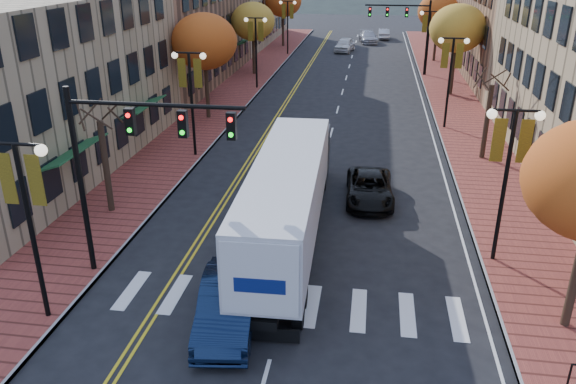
% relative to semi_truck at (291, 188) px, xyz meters
% --- Properties ---
extents(ground, '(200.00, 200.00, 0.00)m').
position_rel_semi_truck_xyz_m(ground, '(0.53, -6.89, -2.20)').
color(ground, black).
rests_on(ground, ground).
extents(sidewalk_left, '(4.00, 85.00, 0.15)m').
position_rel_semi_truck_xyz_m(sidewalk_left, '(-8.47, 25.61, -2.13)').
color(sidewalk_left, brown).
rests_on(sidewalk_left, ground).
extents(sidewalk_right, '(4.00, 85.00, 0.15)m').
position_rel_semi_truck_xyz_m(sidewalk_right, '(9.53, 25.61, -2.13)').
color(sidewalk_right, brown).
rests_on(sidewalk_right, ground).
extents(building_left_near, '(12.00, 22.00, 9.00)m').
position_rel_semi_truck_xyz_m(building_left_near, '(-16.47, 6.11, 2.30)').
color(building_left_near, '#9E8966').
rests_on(building_left_near, ground).
extents(building_left_mid, '(12.00, 24.00, 11.00)m').
position_rel_semi_truck_xyz_m(building_left_mid, '(-16.47, 29.11, 3.30)').
color(building_left_mid, brown).
rests_on(building_left_mid, ground).
extents(building_left_far, '(12.00, 26.00, 9.50)m').
position_rel_semi_truck_xyz_m(building_left_far, '(-16.47, 54.11, 2.55)').
color(building_left_far, '#9E8966').
rests_on(building_left_far, ground).
extents(building_right_mid, '(15.00, 24.00, 10.00)m').
position_rel_semi_truck_xyz_m(building_right_mid, '(19.03, 35.11, 2.80)').
color(building_right_mid, brown).
rests_on(building_right_mid, ground).
extents(building_right_far, '(15.00, 20.00, 11.00)m').
position_rel_semi_truck_xyz_m(building_right_far, '(19.03, 57.11, 3.30)').
color(building_right_far, '#9E8966').
rests_on(building_right_far, ground).
extents(tree_left_a, '(0.28, 0.28, 4.20)m').
position_rel_semi_truck_xyz_m(tree_left_a, '(-8.47, 1.11, 0.05)').
color(tree_left_a, '#382619').
rests_on(tree_left_a, sidewalk_left).
extents(tree_left_b, '(4.48, 4.48, 7.21)m').
position_rel_semi_truck_xyz_m(tree_left_b, '(-8.47, 17.11, 3.24)').
color(tree_left_b, '#382619').
rests_on(tree_left_b, sidewalk_left).
extents(tree_left_c, '(4.16, 4.16, 6.69)m').
position_rel_semi_truck_xyz_m(tree_left_c, '(-8.47, 33.11, 2.85)').
color(tree_left_c, '#382619').
rests_on(tree_left_c, sidewalk_left).
extents(tree_left_d, '(4.61, 4.61, 7.42)m').
position_rel_semi_truck_xyz_m(tree_left_d, '(-8.47, 51.11, 3.40)').
color(tree_left_d, '#382619').
rests_on(tree_left_d, sidewalk_left).
extents(tree_right_b, '(0.28, 0.28, 4.20)m').
position_rel_semi_truck_xyz_m(tree_right_b, '(9.53, 11.11, 0.05)').
color(tree_right_b, '#382619').
rests_on(tree_right_b, sidewalk_right).
extents(tree_right_c, '(4.48, 4.48, 7.21)m').
position_rel_semi_truck_xyz_m(tree_right_c, '(9.53, 27.11, 3.24)').
color(tree_right_c, '#382619').
rests_on(tree_right_c, sidewalk_right).
extents(tree_right_d, '(4.35, 4.35, 7.00)m').
position_rel_semi_truck_xyz_m(tree_right_d, '(9.53, 43.11, 3.08)').
color(tree_right_d, '#382619').
rests_on(tree_right_d, sidewalk_right).
extents(lamp_left_a, '(1.96, 0.36, 6.05)m').
position_rel_semi_truck_xyz_m(lamp_left_a, '(-6.97, -6.89, 2.09)').
color(lamp_left_a, black).
rests_on(lamp_left_a, ground).
extents(lamp_left_b, '(1.96, 0.36, 6.05)m').
position_rel_semi_truck_xyz_m(lamp_left_b, '(-6.97, 9.11, 2.09)').
color(lamp_left_b, black).
rests_on(lamp_left_b, ground).
extents(lamp_left_c, '(1.96, 0.36, 6.05)m').
position_rel_semi_truck_xyz_m(lamp_left_c, '(-6.97, 27.11, 2.09)').
color(lamp_left_c, black).
rests_on(lamp_left_c, ground).
extents(lamp_left_d, '(1.96, 0.36, 6.05)m').
position_rel_semi_truck_xyz_m(lamp_left_d, '(-6.97, 45.11, 2.09)').
color(lamp_left_d, black).
rests_on(lamp_left_d, ground).
extents(lamp_right_a, '(1.96, 0.36, 6.05)m').
position_rel_semi_truck_xyz_m(lamp_right_a, '(8.03, -0.89, 2.09)').
color(lamp_right_a, black).
rests_on(lamp_right_a, ground).
extents(lamp_right_b, '(1.96, 0.36, 6.05)m').
position_rel_semi_truck_xyz_m(lamp_right_b, '(8.03, 17.11, 2.09)').
color(lamp_right_b, black).
rests_on(lamp_right_b, ground).
extents(lamp_right_c, '(1.96, 0.36, 6.05)m').
position_rel_semi_truck_xyz_m(lamp_right_c, '(8.03, 35.11, 2.09)').
color(lamp_right_c, black).
rests_on(lamp_right_c, ground).
extents(traffic_mast_near, '(6.10, 0.35, 7.00)m').
position_rel_semi_truck_xyz_m(traffic_mast_near, '(-4.95, -3.89, 2.72)').
color(traffic_mast_near, black).
rests_on(traffic_mast_near, ground).
extents(traffic_mast_far, '(6.10, 0.34, 7.00)m').
position_rel_semi_truck_xyz_m(traffic_mast_far, '(6.01, 35.11, 2.72)').
color(traffic_mast_far, black).
rests_on(traffic_mast_far, ground).
extents(semi_truck, '(2.80, 15.14, 3.77)m').
position_rel_semi_truck_xyz_m(semi_truck, '(0.00, 0.00, 0.00)').
color(semi_truck, black).
rests_on(semi_truck, ground).
extents(navy_sedan, '(2.29, 5.01, 1.59)m').
position_rel_semi_truck_xyz_m(navy_sedan, '(-1.08, -6.29, -1.41)').
color(navy_sedan, black).
rests_on(navy_sedan, ground).
extents(black_suv, '(2.39, 4.83, 1.32)m').
position_rel_semi_truck_xyz_m(black_suv, '(3.20, 4.27, -1.55)').
color(black_suv, black).
rests_on(black_suv, ground).
extents(car_far_white, '(2.55, 4.98, 1.62)m').
position_rel_semi_truck_xyz_m(car_far_white, '(-0.54, 48.66, -1.39)').
color(car_far_white, silver).
rests_on(car_far_white, ground).
extents(car_far_silver, '(2.77, 5.36, 1.49)m').
position_rel_semi_truck_xyz_m(car_far_silver, '(2.14, 56.40, -1.46)').
color(car_far_silver, '#A2A2A9').
rests_on(car_far_silver, ground).
extents(car_far_oncoming, '(1.60, 4.23, 1.38)m').
position_rel_semi_truck_xyz_m(car_far_oncoming, '(4.18, 60.20, -1.51)').
color(car_far_oncoming, '#B7B7BF').
rests_on(car_far_oncoming, ground).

